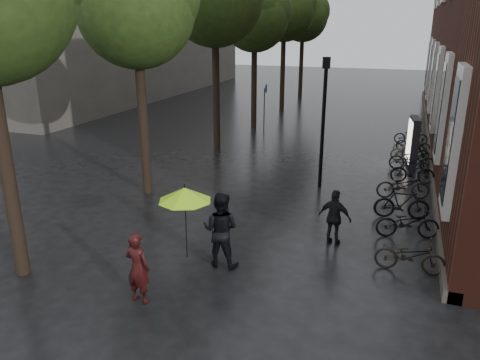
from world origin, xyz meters
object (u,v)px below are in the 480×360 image
at_px(person_black, 221,230).
at_px(ad_lightbox, 413,142).
at_px(pedestrian_walking, 335,218).
at_px(person_burgundy, 138,268).
at_px(parked_bicycles, 409,174).
at_px(lamp_post, 324,111).

height_order(person_black, ad_lightbox, ad_lightbox).
bearing_deg(pedestrian_walking, person_burgundy, 61.99).
xyz_separation_m(pedestrian_walking, parked_bicycles, (1.86, 5.76, -0.32)).
distance_m(parked_bicycles, ad_lightbox, 2.66).
height_order(ad_lightbox, lamp_post, lamp_post).
distance_m(pedestrian_walking, lamp_post, 5.13).
xyz_separation_m(parked_bicycles, ad_lightbox, (0.04, 2.60, 0.60)).
bearing_deg(parked_bicycles, ad_lightbox, 89.22).
distance_m(person_black, parked_bicycles, 8.97).
distance_m(person_burgundy, person_black, 2.33).
relative_size(person_black, parked_bicycles, 0.13).
distance_m(person_black, lamp_post, 7.01).
relative_size(person_burgundy, pedestrian_walking, 1.04).
bearing_deg(pedestrian_walking, person_black, 52.50).
height_order(pedestrian_walking, parked_bicycles, pedestrian_walking).
bearing_deg(parked_bicycles, pedestrian_walking, -107.86).
relative_size(person_burgundy, parked_bicycles, 0.11).
xyz_separation_m(person_black, ad_lightbox, (4.34, 10.45, 0.10)).
relative_size(parked_bicycles, lamp_post, 3.03).
relative_size(person_burgundy, lamp_post, 0.35).
bearing_deg(ad_lightbox, person_black, -118.99).
xyz_separation_m(person_burgundy, ad_lightbox, (5.39, 12.53, 0.25)).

